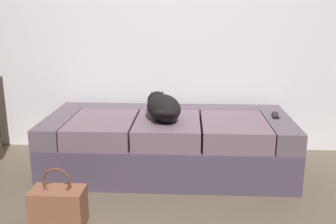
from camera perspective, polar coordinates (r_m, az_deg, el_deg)
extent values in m
cube|color=#493D51|center=(3.17, 0.05, -6.02)|extent=(1.93, 0.88, 0.30)
cube|color=#5A4E5A|center=(3.25, -15.37, -1.76)|extent=(0.20, 0.88, 0.16)
cube|color=#5A4E5A|center=(3.17, 15.89, -2.23)|extent=(0.20, 0.88, 0.16)
cube|color=#5A4E5A|center=(3.42, 0.34, -0.41)|extent=(1.53, 0.20, 0.16)
cube|color=#6C5663|center=(3.07, -9.63, -2.43)|extent=(0.49, 0.66, 0.16)
cube|color=#6C5663|center=(3.00, -0.05, -2.62)|extent=(0.49, 0.66, 0.16)
cube|color=#6C5663|center=(3.02, 9.69, -2.74)|extent=(0.49, 0.66, 0.16)
ellipsoid|color=black|center=(2.95, -0.65, 0.66)|extent=(0.37, 0.48, 0.20)
sphere|color=black|center=(3.14, -1.62, 1.62)|extent=(0.16, 0.16, 0.16)
ellipsoid|color=black|center=(3.21, -1.94, 1.74)|extent=(0.09, 0.11, 0.06)
cone|color=black|center=(3.12, -2.42, 2.64)|extent=(0.04, 0.04, 0.05)
cone|color=black|center=(3.14, -0.85, 2.74)|extent=(0.04, 0.04, 0.05)
ellipsoid|color=black|center=(2.76, -0.57, -0.16)|extent=(0.17, 0.08, 0.05)
cube|color=black|center=(3.18, 15.59, -0.48)|extent=(0.06, 0.15, 0.02)
cube|color=brown|center=(2.50, -15.87, -13.42)|extent=(0.32, 0.18, 0.24)
torus|color=brown|center=(2.42, -16.16, -9.87)|extent=(0.18, 0.02, 0.18)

